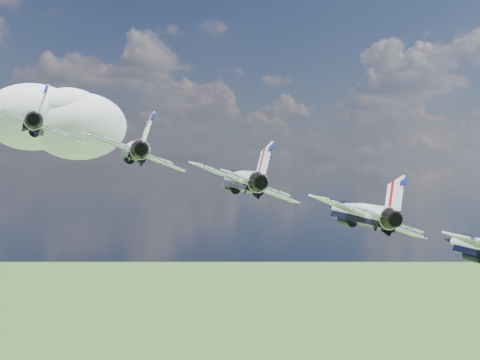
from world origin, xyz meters
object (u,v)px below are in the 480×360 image
jet_2 (240,180)px  jet_1 (134,151)px  jet_3 (358,213)px  jet_0 (37,124)px

jet_2 → jet_1: bearing=148.4°
jet_2 → jet_3: jet_2 is taller
jet_0 → jet_1: bearing=-31.6°
jet_3 → jet_2: bearing=148.4°
jet_3 → jet_1: bearing=148.4°
jet_1 → jet_2: 12.38m
jet_1 → jet_2: size_ratio=1.00×
jet_1 → jet_3: size_ratio=1.00×
jet_1 → jet_3: (15.33, -18.46, -6.13)m
jet_1 → jet_3: 24.76m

